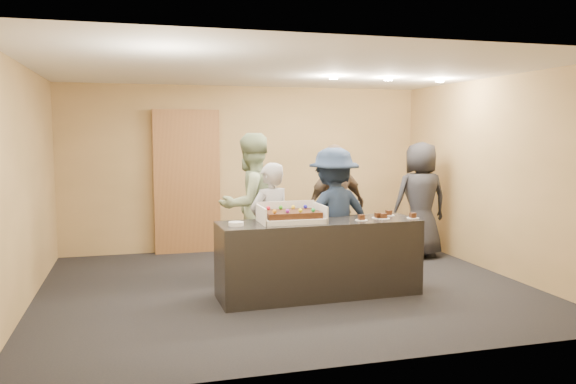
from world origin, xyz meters
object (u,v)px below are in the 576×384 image
object	(u,v)px
serving_counter	(319,258)
person_dark_suit	(420,200)
sheet_cake	(291,214)
cake_box	(291,218)
person_server_grey	(270,226)
plate_stack	(236,224)
person_sage_man	(251,206)
person_brown_extra	(336,206)
person_navy_man	(333,216)
storage_cabinet	(187,182)

from	to	relation	value
serving_counter	person_dark_suit	xyz separation A→B (m)	(2.18, 1.58, 0.45)
sheet_cake	person_dark_suit	distance (m)	2.98
cake_box	person_dark_suit	distance (m)	2.96
serving_counter	cake_box	world-z (taller)	cake_box
sheet_cake	person_dark_suit	xyz separation A→B (m)	(2.52, 1.58, -0.10)
person_server_grey	person_dark_suit	xyz separation A→B (m)	(2.67, 1.13, 0.11)
plate_stack	person_dark_suit	bearing A→B (deg)	27.57
plate_stack	person_server_grey	world-z (taller)	person_server_grey
serving_counter	plate_stack	world-z (taller)	plate_stack
sheet_cake	serving_counter	bearing A→B (deg)	-0.00
sheet_cake	person_sage_man	size ratio (longest dim) A/B	0.33
person_brown_extra	person_server_grey	bearing A→B (deg)	13.72
sheet_cake	person_navy_man	world-z (taller)	person_navy_man
serving_counter	person_dark_suit	bearing A→B (deg)	34.17
person_server_grey	person_sage_man	size ratio (longest dim) A/B	0.81
serving_counter	sheet_cake	size ratio (longest dim) A/B	3.80
plate_stack	person_dark_suit	xyz separation A→B (m)	(3.19, 1.67, -0.02)
person_server_grey	sheet_cake	bearing A→B (deg)	85.55
plate_stack	person_brown_extra	distance (m)	2.15
sheet_cake	storage_cabinet	bearing A→B (deg)	108.01
serving_counter	storage_cabinet	size ratio (longest dim) A/B	1.04
serving_counter	storage_cabinet	xyz separation A→B (m)	(-1.29, 2.90, 0.70)
sheet_cake	plate_stack	xyz separation A→B (m)	(-0.67, -0.09, -0.08)
sheet_cake	person_server_grey	xyz separation A→B (m)	(-0.15, 0.45, -0.21)
storage_cabinet	sheet_cake	bearing A→B (deg)	-71.99
cake_box	person_navy_man	size ratio (longest dim) A/B	0.42
cake_box	person_brown_extra	bearing A→B (deg)	50.64
storage_cabinet	person_dark_suit	bearing A→B (deg)	-20.81
serving_counter	person_brown_extra	bearing A→B (deg)	60.29
plate_stack	person_dark_suit	distance (m)	3.60
person_server_grey	person_sage_man	bearing A→B (deg)	-101.69
person_sage_man	person_dark_suit	bearing A→B (deg)	165.10
serving_counter	storage_cabinet	world-z (taller)	storage_cabinet
plate_stack	person_sage_man	bearing A→B (deg)	70.97
storage_cabinet	person_dark_suit	distance (m)	3.72
serving_counter	person_dark_suit	size ratio (longest dim) A/B	1.33
person_server_grey	person_brown_extra	xyz separation A→B (m)	(1.16, 0.81, 0.10)
storage_cabinet	person_navy_man	distance (m)	2.95
storage_cabinet	person_sage_man	bearing A→B (deg)	-69.56
cake_box	person_navy_man	bearing A→B (deg)	32.04
person_navy_man	sheet_cake	bearing A→B (deg)	23.13
storage_cabinet	person_brown_extra	xyz separation A→B (m)	(1.95, -1.63, -0.26)
person_sage_man	person_dark_suit	distance (m)	2.83
plate_stack	person_brown_extra	xyz separation A→B (m)	(1.68, 1.35, -0.03)
person_server_grey	person_navy_man	world-z (taller)	person_navy_man
cake_box	person_navy_man	distance (m)	0.81
person_server_grey	person_dark_suit	world-z (taller)	person_dark_suit
storage_cabinet	cake_box	size ratio (longest dim) A/B	3.12
serving_counter	person_sage_man	size ratio (longest dim) A/B	1.24
cake_box	person_sage_man	xyz separation A→B (m)	(-0.26, 1.05, 0.02)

